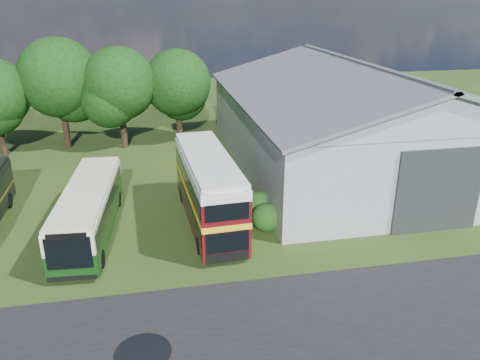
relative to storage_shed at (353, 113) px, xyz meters
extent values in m
plane|color=#1F3A12|center=(-15.00, -15.98, -4.17)|extent=(120.00, 120.00, 0.00)
cube|color=black|center=(-12.00, -18.98, -4.17)|extent=(60.00, 8.00, 0.02)
cylinder|color=black|center=(-16.50, -18.98, -4.17)|extent=(2.20, 2.20, 0.01)
cube|color=gray|center=(0.00, 0.02, -1.42)|extent=(18.00, 24.00, 5.50)
cube|color=#2D3033|center=(0.00, -12.06, -1.67)|extent=(5.20, 0.18, 5.00)
cylinder|color=black|center=(-28.00, 7.52, -2.64)|extent=(0.56, 0.56, 3.06)
cylinder|color=black|center=(-23.00, 8.82, -2.37)|extent=(0.56, 0.56, 3.60)
sphere|color=black|center=(-23.00, 8.82, 2.03)|extent=(6.80, 6.80, 6.80)
cylinder|color=black|center=(-18.00, 7.82, -2.51)|extent=(0.56, 0.56, 3.31)
sphere|color=black|center=(-18.00, 7.82, 1.54)|extent=(6.26, 6.26, 6.26)
cylinder|color=black|center=(-13.00, 8.62, -2.58)|extent=(0.56, 0.56, 3.17)
sphere|color=black|center=(-13.00, 8.62, 1.29)|extent=(5.98, 5.98, 5.98)
sphere|color=#194714|center=(-9.40, -9.98, -4.17)|extent=(1.70, 1.70, 1.70)
sphere|color=#194714|center=(-9.40, -7.98, -4.17)|extent=(1.60, 1.60, 1.60)
cube|color=black|center=(-19.32, -8.64, -2.58)|extent=(3.17, 10.62, 2.60)
cube|color=#4F0B0F|center=(-12.56, -8.61, -1.86)|extent=(3.09, 10.15, 4.01)
camera|label=1|loc=(-15.58, -33.60, 8.56)|focal=35.00mm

